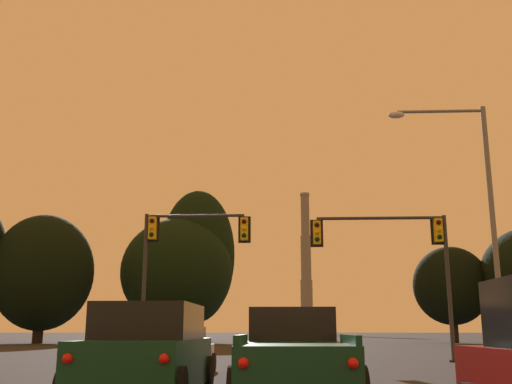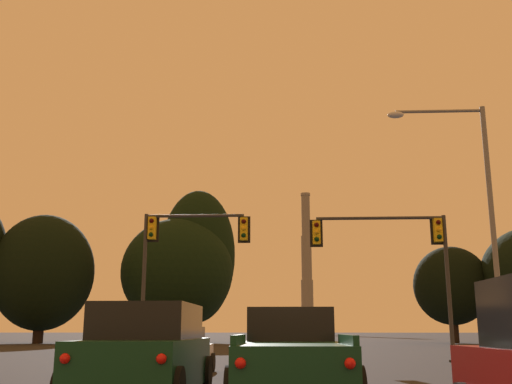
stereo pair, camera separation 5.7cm
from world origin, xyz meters
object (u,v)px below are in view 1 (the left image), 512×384
object	(u,v)px
hatchback_left_lane_front	(177,353)
street_lamp	(476,203)
traffic_light_overhead_right	(401,248)
smokestack	(306,278)
suv_left_lane_second	(149,353)
traffic_light_overhead_left	(179,248)
pickup_truck_center_lane_second	(293,358)

from	to	relation	value
hatchback_left_lane_front	street_lamp	world-z (taller)	street_lamp
traffic_light_overhead_right	smokestack	bearing A→B (deg)	89.61
suv_left_lane_second	traffic_light_overhead_left	world-z (taller)	traffic_light_overhead_left
hatchback_left_lane_front	street_lamp	distance (m)	12.47
traffic_light_overhead_right	traffic_light_overhead_left	bearing A→B (deg)	176.78
suv_left_lane_second	traffic_light_overhead_right	distance (m)	16.91
traffic_light_overhead_left	smokestack	world-z (taller)	smokestack
pickup_truck_center_lane_second	traffic_light_overhead_left	world-z (taller)	traffic_light_overhead_left
hatchback_left_lane_front	traffic_light_overhead_left	distance (m)	9.74
hatchback_left_lane_front	suv_left_lane_second	world-z (taller)	suv_left_lane_second
traffic_light_overhead_right	smokestack	world-z (taller)	smokestack
suv_left_lane_second	traffic_light_overhead_left	xyz separation A→B (m)	(-2.12, 14.98, 4.14)
hatchback_left_lane_front	traffic_light_overhead_right	size ratio (longest dim) A/B	0.65
pickup_truck_center_lane_second	traffic_light_overhead_right	size ratio (longest dim) A/B	0.87
suv_left_lane_second	traffic_light_overhead_left	bearing A→B (deg)	97.97
traffic_light_overhead_left	street_lamp	xyz separation A→B (m)	(12.13, -4.70, 0.98)
hatchback_left_lane_front	suv_left_lane_second	size ratio (longest dim) A/B	0.84
pickup_truck_center_lane_second	smokestack	bearing A→B (deg)	87.32
pickup_truck_center_lane_second	street_lamp	size ratio (longest dim) A/B	0.56
pickup_truck_center_lane_second	suv_left_lane_second	size ratio (longest dim) A/B	1.12
traffic_light_overhead_right	hatchback_left_lane_front	bearing A→B (deg)	-136.63
hatchback_left_lane_front	street_lamp	xyz separation A→B (m)	(10.58, 3.86, 5.35)
suv_left_lane_second	traffic_light_overhead_right	xyz separation A→B (m)	(7.90, 14.42, 3.97)
traffic_light_overhead_left	street_lamp	distance (m)	13.05
hatchback_left_lane_front	traffic_light_overhead_right	distance (m)	12.39
pickup_truck_center_lane_second	traffic_light_overhead_right	xyz separation A→B (m)	(5.03, 14.28, 4.06)
traffic_light_overhead_left	suv_left_lane_second	bearing A→B (deg)	-81.95
pickup_truck_center_lane_second	smokestack	distance (m)	156.10
street_lamp	hatchback_left_lane_front	bearing A→B (deg)	-159.95
pickup_truck_center_lane_second	smokestack	size ratio (longest dim) A/B	0.14
pickup_truck_center_lane_second	street_lamp	xyz separation A→B (m)	(7.13, 10.14, 5.21)
suv_left_lane_second	street_lamp	world-z (taller)	street_lamp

